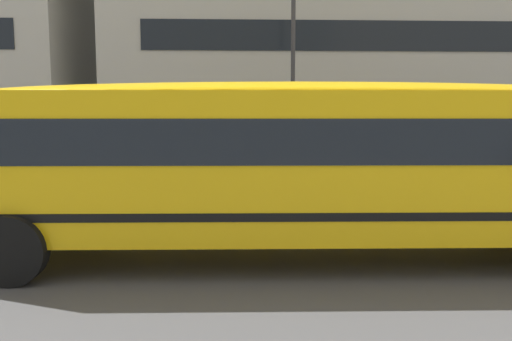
% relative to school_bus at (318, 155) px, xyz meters
% --- Properties ---
extents(ground_plane, '(400.00, 400.00, 0.00)m').
position_rel_school_bus_xyz_m(ground_plane, '(-2.92, 1.28, -1.65)').
color(ground_plane, '#4C4C4F').
extents(sidewalk_far, '(120.00, 3.00, 0.01)m').
position_rel_school_bus_xyz_m(sidewalk_far, '(-2.92, 9.43, -1.65)').
color(sidewalk_far, gray).
rests_on(sidewalk_far, ground_plane).
extents(lane_centreline, '(110.00, 0.16, 0.01)m').
position_rel_school_bus_xyz_m(lane_centreline, '(-2.92, 1.28, -1.65)').
color(lane_centreline, silver).
rests_on(lane_centreline, ground_plane).
extents(school_bus, '(12.49, 3.09, 2.78)m').
position_rel_school_bus_xyz_m(school_bus, '(0.00, 0.00, 0.00)').
color(school_bus, yellow).
rests_on(school_bus, ground_plane).
extents(street_lamp, '(0.44, 0.44, 6.80)m').
position_rel_school_bus_xyz_m(street_lamp, '(0.56, 8.73, 2.66)').
color(street_lamp, '#38383D').
rests_on(street_lamp, ground_plane).
extents(apartment_block_far_centre, '(20.22, 10.05, 13.30)m').
position_rel_school_bus_xyz_m(apartment_block_far_centre, '(3.79, 15.93, 5.00)').
color(apartment_block_far_centre, '#B7B7B2').
rests_on(apartment_block_far_centre, ground_plane).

